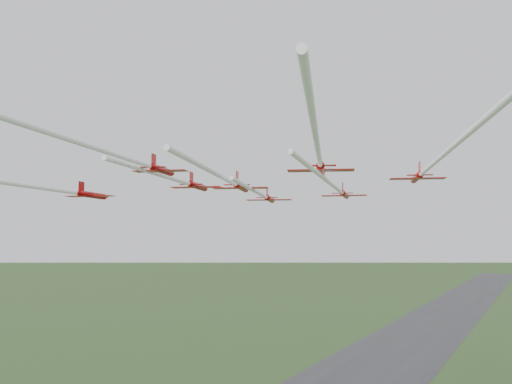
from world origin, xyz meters
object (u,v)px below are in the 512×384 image
at_px(jet_row3_left, 37,187).
at_px(jet_row4_right, 319,155).
at_px(jet_row4_left, 125,158).
at_px(jet_row3_right, 432,165).
at_px(jet_row2_right, 335,187).
at_px(jet_lead, 263,195).
at_px(jet_row3_mid, 230,181).
at_px(jet_row2_left, 183,182).

distance_m(jet_row3_left, jet_row4_right, 43.09).
distance_m(jet_row4_left, jet_row4_right, 24.14).
height_order(jet_row3_right, jet_row4_left, jet_row4_left).
relative_size(jet_row2_right, jet_row3_left, 1.01).
height_order(jet_row3_right, jet_row4_right, jet_row3_right).
distance_m(jet_lead, jet_row4_right, 45.66).
height_order(jet_row3_left, jet_row3_mid, jet_row3_mid).
xyz_separation_m(jet_row3_left, jet_row3_right, (52.32, 17.99, 2.32)).
height_order(jet_row3_mid, jet_row4_left, jet_row4_left).
distance_m(jet_row2_left, jet_row3_mid, 15.26).
distance_m(jet_row2_left, jet_row4_right, 40.02).
distance_m(jet_lead, jet_row4_left, 42.47).
bearing_deg(jet_row2_left, jet_row3_right, -21.85).
bearing_deg(jet_row3_left, jet_lead, 52.58).
height_order(jet_row4_left, jet_row4_right, jet_row4_left).
relative_size(jet_row2_left, jet_row4_right, 0.83).
bearing_deg(jet_row3_right, jet_lead, 131.83).
bearing_deg(jet_row4_left, jet_row3_left, 152.61).
bearing_deg(jet_row2_left, jet_row3_left, -128.97).
xyz_separation_m(jet_lead, jet_row4_right, (25.40, -37.93, 1.02)).
bearing_deg(jet_row4_left, jet_row2_left, 94.10).
xyz_separation_m(jet_row2_left, jet_row4_right, (33.21, -22.33, -0.56)).
bearing_deg(jet_row2_left, jet_row3_mid, -43.95).
relative_size(jet_row2_right, jet_row3_right, 0.98).
height_order(jet_lead, jet_row3_mid, jet_row3_mid).
distance_m(jet_lead, jet_row3_mid, 23.52).
relative_size(jet_row3_right, jet_row4_left, 1.18).
xyz_separation_m(jet_row3_left, jet_row3_mid, (23.22, 15.45, 1.26)).
bearing_deg(jet_row3_right, jet_row2_right, 134.34).
xyz_separation_m(jet_row2_right, jet_row4_right, (6.99, -26.22, 1.17)).
relative_size(jet_row2_right, jet_row3_mid, 1.25).
xyz_separation_m(jet_row2_right, jet_row3_left, (-36.05, -26.58, -0.69)).
bearing_deg(jet_lead, jet_row3_mid, -94.43).
xyz_separation_m(jet_row2_right, jet_row3_mid, (-12.83, -11.13, 0.58)).
distance_m(jet_row2_right, jet_row3_right, 18.47).
height_order(jet_row2_left, jet_row3_mid, jet_row2_left).
bearing_deg(jet_row3_mid, jet_row4_right, -55.79).
height_order(jet_row3_left, jet_row4_right, jet_row4_right).
bearing_deg(jet_row3_mid, jet_row4_left, -119.76).
height_order(jet_row2_left, jet_row4_right, jet_row2_left).
bearing_deg(jet_lead, jet_row4_left, -105.87).
relative_size(jet_row2_left, jet_row3_mid, 0.94).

